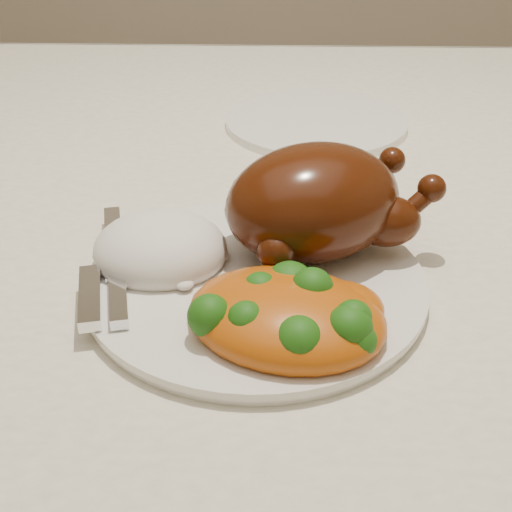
{
  "coord_description": "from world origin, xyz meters",
  "views": [
    {
      "loc": [
        0.09,
        -0.64,
        1.08
      ],
      "look_at": [
        0.08,
        -0.18,
        0.8
      ],
      "focal_mm": 50.0,
      "sensor_mm": 36.0,
      "label": 1
    }
  ],
  "objects_px": {
    "dinner_plate": "(256,284)",
    "side_plate": "(316,122)",
    "roast_chicken": "(318,202)",
    "dining_table": "(188,270)"
  },
  "relations": [
    {
      "from": "dining_table",
      "to": "side_plate",
      "type": "relative_size",
      "value": 7.42
    },
    {
      "from": "dinner_plate",
      "to": "side_plate",
      "type": "relative_size",
      "value": 1.21
    },
    {
      "from": "side_plate",
      "to": "roast_chicken",
      "type": "height_order",
      "value": "roast_chicken"
    },
    {
      "from": "dining_table",
      "to": "roast_chicken",
      "type": "xyz_separation_m",
      "value": [
        0.13,
        -0.14,
        0.16
      ]
    },
    {
      "from": "dinner_plate",
      "to": "roast_chicken",
      "type": "height_order",
      "value": "roast_chicken"
    },
    {
      "from": "dining_table",
      "to": "side_plate",
      "type": "xyz_separation_m",
      "value": [
        0.14,
        0.16,
        0.11
      ]
    },
    {
      "from": "dining_table",
      "to": "side_plate",
      "type": "distance_m",
      "value": 0.24
    },
    {
      "from": "roast_chicken",
      "to": "dinner_plate",
      "type": "bearing_deg",
      "value": -161.48
    },
    {
      "from": "roast_chicken",
      "to": "side_plate",
      "type": "bearing_deg",
      "value": 62.95
    },
    {
      "from": "side_plate",
      "to": "roast_chicken",
      "type": "bearing_deg",
      "value": -92.53
    }
  ]
}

